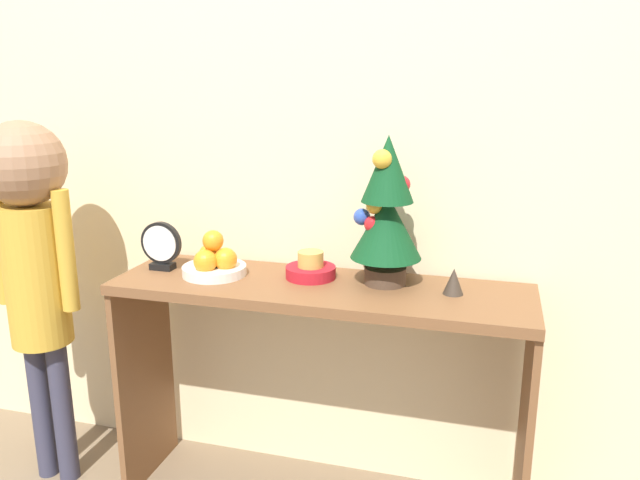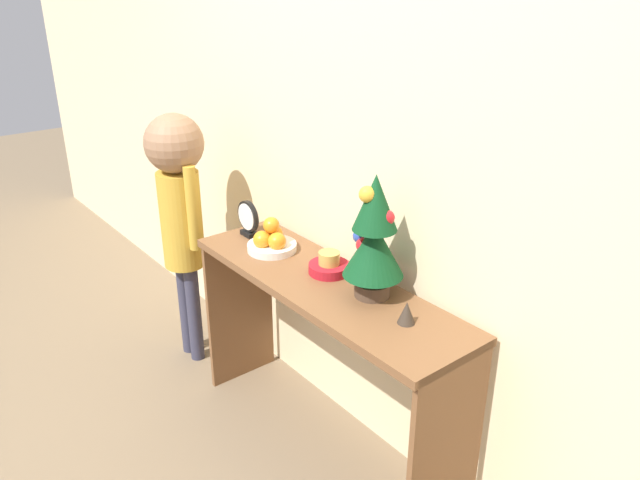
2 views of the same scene
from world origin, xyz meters
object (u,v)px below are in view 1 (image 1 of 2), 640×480
(fruit_bowl, at_px, (214,262))
(desk_clock, at_px, (161,246))
(child_figure, at_px, (32,242))
(singing_bowl, at_px, (311,269))
(figurine, at_px, (454,281))
(mini_tree, at_px, (386,210))

(fruit_bowl, xyz_separation_m, desk_clock, (-0.18, 0.01, 0.03))
(fruit_bowl, distance_m, child_figure, 0.56)
(fruit_bowl, height_order, singing_bowl, fruit_bowl)
(desk_clock, relative_size, figurine, 2.05)
(desk_clock, xyz_separation_m, child_figure, (-0.37, -0.12, 0.02))
(child_figure, bearing_deg, mini_tree, 9.01)
(desk_clock, bearing_deg, singing_bowl, 5.54)
(fruit_bowl, xyz_separation_m, figurine, (0.70, 0.02, -0.00))
(singing_bowl, bearing_deg, figurine, -4.45)
(mini_tree, height_order, child_figure, child_figure)
(mini_tree, bearing_deg, singing_bowl, -178.71)
(desk_clock, height_order, figurine, desk_clock)
(mini_tree, relative_size, figurine, 5.81)
(fruit_bowl, bearing_deg, child_figure, -168.81)
(mini_tree, distance_m, fruit_bowl, 0.54)
(fruit_bowl, height_order, child_figure, child_figure)
(mini_tree, height_order, singing_bowl, mini_tree)
(mini_tree, xyz_separation_m, fruit_bowl, (-0.50, -0.06, -0.17))
(fruit_bowl, xyz_separation_m, child_figure, (-0.55, -0.11, 0.05))
(mini_tree, height_order, desk_clock, mini_tree)
(mini_tree, xyz_separation_m, desk_clock, (-0.68, -0.05, -0.14))
(figurine, bearing_deg, desk_clock, -179.18)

